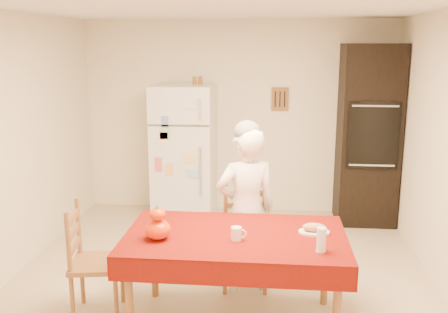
# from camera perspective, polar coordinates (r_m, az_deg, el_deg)

# --- Properties ---
(floor) EXTENTS (4.50, 4.50, 0.00)m
(floor) POSITION_cam_1_polar(r_m,az_deg,el_deg) (4.78, -0.47, -14.54)
(floor) COLOR #C5B28E
(floor) RESTS_ON ground
(room_shell) EXTENTS (4.02, 4.52, 2.51)m
(room_shell) POSITION_cam_1_polar(r_m,az_deg,el_deg) (4.29, -0.50, 5.11)
(room_shell) COLOR #EEE2C8
(room_shell) RESTS_ON ground
(refrigerator) EXTENTS (0.75, 0.74, 1.70)m
(refrigerator) POSITION_cam_1_polar(r_m,az_deg,el_deg) (6.35, -4.58, 0.49)
(refrigerator) COLOR white
(refrigerator) RESTS_ON floor
(oven_cabinet) EXTENTS (0.70, 0.62, 2.20)m
(oven_cabinet) POSITION_cam_1_polar(r_m,az_deg,el_deg) (6.36, 16.14, 2.35)
(oven_cabinet) COLOR black
(oven_cabinet) RESTS_ON floor
(dining_table) EXTENTS (1.70, 1.00, 0.76)m
(dining_table) POSITION_cam_1_polar(r_m,az_deg,el_deg) (3.90, 1.29, -9.83)
(dining_table) COLOR brown
(dining_table) RESTS_ON floor
(chair_far) EXTENTS (0.45, 0.43, 0.95)m
(chair_far) POSITION_cam_1_polar(r_m,az_deg,el_deg) (4.64, 2.40, -8.55)
(chair_far) COLOR brown
(chair_far) RESTS_ON floor
(chair_left) EXTENTS (0.46, 0.48, 0.95)m
(chair_left) POSITION_cam_1_polar(r_m,az_deg,el_deg) (4.26, -15.23, -11.00)
(chair_left) COLOR brown
(chair_left) RESTS_ON floor
(seated_woman) EXTENTS (0.63, 0.52, 1.50)m
(seated_woman) POSITION_cam_1_polar(r_m,az_deg,el_deg) (4.45, 2.56, -6.18)
(seated_woman) COLOR white
(seated_woman) RESTS_ON floor
(coffee_mug) EXTENTS (0.08, 0.08, 0.10)m
(coffee_mug) POSITION_cam_1_polar(r_m,az_deg,el_deg) (3.76, 1.40, -8.80)
(coffee_mug) COLOR white
(coffee_mug) RESTS_ON dining_table
(pumpkin_lower) EXTENTS (0.20, 0.20, 0.15)m
(pumpkin_lower) POSITION_cam_1_polar(r_m,az_deg,el_deg) (3.80, -7.57, -8.27)
(pumpkin_lower) COLOR #DE5005
(pumpkin_lower) RESTS_ON dining_table
(pumpkin_upper) EXTENTS (0.12, 0.12, 0.09)m
(pumpkin_upper) POSITION_cam_1_polar(r_m,az_deg,el_deg) (3.76, -7.62, -6.56)
(pumpkin_upper) COLOR #D13904
(pumpkin_upper) RESTS_ON pumpkin_lower
(wine_glass) EXTENTS (0.07, 0.07, 0.18)m
(wine_glass) POSITION_cam_1_polar(r_m,az_deg,el_deg) (3.61, 11.06, -9.33)
(wine_glass) COLOR white
(wine_glass) RESTS_ON dining_table
(bread_plate) EXTENTS (0.24, 0.24, 0.02)m
(bread_plate) POSITION_cam_1_polar(r_m,az_deg,el_deg) (3.96, 10.25, -8.50)
(bread_plate) COLOR white
(bread_plate) RESTS_ON dining_table
(bread_loaf) EXTENTS (0.18, 0.10, 0.06)m
(bread_loaf) POSITION_cam_1_polar(r_m,az_deg,el_deg) (3.94, 10.28, -7.95)
(bread_loaf) COLOR #997B4B
(bread_loaf) RESTS_ON bread_plate
(spice_jar_left) EXTENTS (0.05, 0.05, 0.10)m
(spice_jar_left) POSITION_cam_1_polar(r_m,az_deg,el_deg) (6.25, -3.38, 8.65)
(spice_jar_left) COLOR #94621A
(spice_jar_left) RESTS_ON refrigerator
(spice_jar_mid) EXTENTS (0.05, 0.05, 0.10)m
(spice_jar_mid) POSITION_cam_1_polar(r_m,az_deg,el_deg) (6.24, -2.75, 8.65)
(spice_jar_mid) COLOR #95571B
(spice_jar_mid) RESTS_ON refrigerator
(spice_jar_right) EXTENTS (0.05, 0.05, 0.10)m
(spice_jar_right) POSITION_cam_1_polar(r_m,az_deg,el_deg) (6.24, -2.71, 8.65)
(spice_jar_right) COLOR brown
(spice_jar_right) RESTS_ON refrigerator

